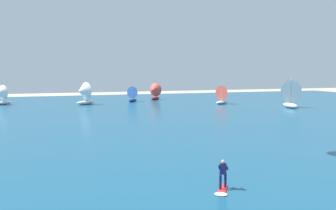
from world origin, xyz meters
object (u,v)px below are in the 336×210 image
sailboat_anchored_offshore (154,91)px  sailboat_heeled_over (289,93)px  sailboat_mid_right (223,94)px  sailboat_far_right (0,95)px  kitesurfer (223,179)px  sailboat_trailing (134,94)px  sailboat_mid_left (83,93)px

sailboat_anchored_offshore → sailboat_heeled_over: bearing=-51.3°
sailboat_heeled_over → sailboat_mid_right: (-8.19, 9.84, -0.66)m
sailboat_far_right → kitesurfer: bearing=-71.5°
sailboat_anchored_offshore → sailboat_far_right: (-32.06, -2.09, 0.04)m
kitesurfer → sailboat_heeled_over: (31.80, 35.74, 1.98)m
sailboat_anchored_offshore → sailboat_far_right: sailboat_far_right is taller
sailboat_trailing → sailboat_mid_right: (16.12, -10.99, 0.21)m
sailboat_anchored_offshore → sailboat_far_right: 32.13m
sailboat_far_right → sailboat_anchored_offshore: bearing=3.7°
sailboat_mid_right → sailboat_heeled_over: bearing=-50.2°
kitesurfer → sailboat_mid_right: size_ratio=0.46×
sailboat_mid_left → sailboat_anchored_offshore: (16.52, 6.67, -0.29)m
sailboat_heeled_over → sailboat_trailing: (-24.31, 20.83, -0.87)m
sailboat_mid_left → sailboat_mid_right: 28.11m
sailboat_heeled_over → sailboat_anchored_offshore: sailboat_heeled_over is taller
sailboat_anchored_offshore → sailboat_mid_right: size_ratio=1.03×
sailboat_heeled_over → sailboat_far_right: 55.29m
sailboat_heeled_over → sailboat_mid_left: bearing=154.4°
sailboat_trailing → sailboat_mid_right: 19.51m
sailboat_heeled_over → sailboat_mid_left: 39.23m
sailboat_mid_left → sailboat_mid_right: bearing=-14.6°
sailboat_heeled_over → sailboat_mid_right: sailboat_heeled_over is taller
sailboat_trailing → sailboat_anchored_offshore: (5.44, 2.76, 0.27)m
sailboat_trailing → sailboat_far_right: bearing=178.6°
sailboat_mid_left → kitesurfer: bearing=-86.1°
sailboat_anchored_offshore → sailboat_trailing: bearing=-153.1°
sailboat_mid_left → sailboat_anchored_offshore: size_ratio=1.14×
sailboat_heeled_over → sailboat_mid_left: sailboat_heeled_over is taller
sailboat_heeled_over → sailboat_mid_right: size_ratio=1.34×
sailboat_trailing → sailboat_mid_right: size_ratio=0.89×
kitesurfer → sailboat_anchored_offshore: bearing=77.7°
sailboat_mid_left → sailboat_mid_right: sailboat_mid_left is taller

